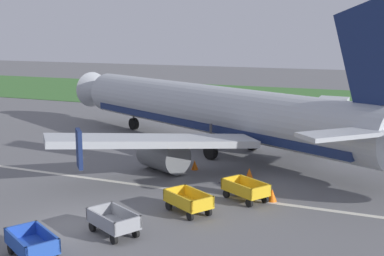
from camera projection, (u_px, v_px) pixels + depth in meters
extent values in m
plane|color=slate|center=(69.00, 226.00, 23.77)|extent=(220.00, 220.00, 0.00)
cube|color=#3D7033|center=(295.00, 99.00, 68.74)|extent=(220.00, 28.00, 0.06)
cube|color=silver|center=(142.00, 185.00, 30.10)|extent=(120.00, 0.36, 0.01)
cylinder|color=#B2B7BC|center=(210.00, 109.00, 39.04)|extent=(28.60, 16.43, 3.70)
cube|color=navy|center=(210.00, 122.00, 39.22)|extent=(25.82, 14.96, 0.56)
cone|color=#B2B7BC|center=(100.00, 91.00, 51.32)|extent=(4.46, 4.66, 3.63)
cube|color=#B2B7BC|center=(155.00, 141.00, 30.74)|extent=(11.39, 10.64, 1.35)
cube|color=navy|center=(79.00, 149.00, 24.44)|extent=(0.89, 0.95, 1.90)
cylinder|color=slate|center=(163.00, 155.00, 32.90)|extent=(3.80, 3.29, 2.10)
cube|color=#B2B7BC|center=(318.00, 113.00, 41.44)|extent=(3.48, 13.15, 1.35)
cylinder|color=slate|center=(294.00, 129.00, 41.61)|extent=(3.80, 3.29, 2.10)
cube|color=navy|center=(380.00, 52.00, 27.87)|extent=(5.53, 2.93, 6.88)
cube|color=#B2B7BC|center=(346.00, 134.00, 26.45)|extent=(4.90, 4.99, 0.24)
cylinder|color=#4C4C51|center=(134.00, 113.00, 47.15)|extent=(0.20, 0.20, 2.04)
cylinder|color=black|center=(134.00, 124.00, 47.34)|extent=(1.19, 0.89, 1.10)
cylinder|color=#4C4C51|center=(211.00, 138.00, 36.06)|extent=(0.20, 0.20, 2.04)
cylinder|color=black|center=(211.00, 152.00, 36.25)|extent=(1.19, 0.89, 1.10)
cylinder|color=#4C4C51|center=(253.00, 130.00, 38.88)|extent=(0.20, 0.20, 2.04)
cylinder|color=black|center=(252.00, 143.00, 39.07)|extent=(1.19, 0.89, 1.10)
cube|color=#234CB2|center=(32.00, 247.00, 20.29)|extent=(2.87, 2.43, 0.08)
cube|color=#234CB2|center=(15.00, 244.00, 19.85)|extent=(2.24, 1.29, 0.55)
cube|color=#234CB2|center=(47.00, 236.00, 20.63)|extent=(2.24, 1.29, 0.55)
cube|color=#234CB2|center=(21.00, 231.00, 21.17)|extent=(0.76, 1.27, 0.55)
cube|color=#234CB2|center=(43.00, 250.00, 19.30)|extent=(0.76, 1.27, 0.55)
cylinder|color=#2D2D33|center=(17.00, 234.00, 21.70)|extent=(0.91, 0.55, 0.08)
cylinder|color=black|center=(11.00, 249.00, 20.73)|extent=(0.46, 0.35, 0.44)
cylinder|color=black|center=(37.00, 242.00, 21.41)|extent=(0.46, 0.35, 0.44)
cube|color=gray|center=(114.00, 224.00, 22.71)|extent=(2.86, 2.37, 0.08)
cube|color=gray|center=(101.00, 221.00, 22.24)|extent=(2.28, 1.21, 0.55)
cube|color=gray|center=(126.00, 214.00, 23.06)|extent=(2.28, 1.21, 0.55)
cube|color=gray|center=(100.00, 211.00, 23.56)|extent=(0.72, 1.30, 0.55)
cube|color=gray|center=(128.00, 225.00, 21.75)|extent=(0.72, 1.30, 0.55)
cylinder|color=#2D2D33|center=(94.00, 214.00, 24.07)|extent=(0.93, 0.52, 0.08)
cylinder|color=black|center=(92.00, 227.00, 23.11)|extent=(0.46, 0.34, 0.44)
cylinder|color=black|center=(114.00, 221.00, 23.82)|extent=(0.46, 0.34, 0.44)
cylinder|color=black|center=(114.00, 239.00, 21.70)|extent=(0.46, 0.34, 0.44)
cylinder|color=black|center=(136.00, 233.00, 22.41)|extent=(0.46, 0.34, 0.44)
cube|color=gold|center=(188.00, 204.00, 25.44)|extent=(2.86, 2.48, 0.08)
cube|color=gold|center=(178.00, 200.00, 25.01)|extent=(2.20, 1.35, 0.55)
cube|color=gold|center=(199.00, 195.00, 25.76)|extent=(2.20, 1.35, 0.55)
cube|color=gold|center=(175.00, 192.00, 26.34)|extent=(0.80, 1.26, 0.55)
cube|color=gold|center=(203.00, 204.00, 24.43)|extent=(0.80, 1.26, 0.55)
cylinder|color=#2D2D33|center=(169.00, 195.00, 26.88)|extent=(0.90, 0.58, 0.08)
cylinder|color=black|center=(169.00, 206.00, 25.91)|extent=(0.46, 0.36, 0.44)
cylinder|color=black|center=(186.00, 201.00, 26.56)|extent=(0.46, 0.36, 0.44)
cylinder|color=black|center=(190.00, 216.00, 24.42)|extent=(0.46, 0.36, 0.44)
cylinder|color=black|center=(208.00, 212.00, 25.07)|extent=(0.46, 0.36, 0.44)
cube|color=gold|center=(245.00, 192.00, 27.33)|extent=(2.86, 2.48, 0.08)
cube|color=gold|center=(236.00, 188.00, 26.90)|extent=(2.20, 1.36, 0.55)
cube|color=gold|center=(254.00, 184.00, 27.65)|extent=(2.20, 1.36, 0.55)
cube|color=gold|center=(231.00, 181.00, 28.23)|extent=(0.80, 1.25, 0.55)
cube|color=gold|center=(261.00, 192.00, 26.32)|extent=(0.80, 1.25, 0.55)
cylinder|color=#2D2D33|center=(224.00, 185.00, 28.77)|extent=(0.90, 0.58, 0.08)
cylinder|color=black|center=(226.00, 194.00, 27.81)|extent=(0.46, 0.36, 0.44)
cylinder|color=black|center=(242.00, 190.00, 28.45)|extent=(0.46, 0.36, 0.44)
cylinder|color=black|center=(249.00, 203.00, 26.31)|extent=(0.46, 0.36, 0.44)
cylinder|color=black|center=(265.00, 199.00, 26.96)|extent=(0.46, 0.36, 0.44)
cone|color=orange|center=(195.00, 165.00, 33.53)|extent=(0.48, 0.48, 0.64)
cone|color=orange|center=(249.00, 173.00, 31.66)|extent=(0.47, 0.47, 0.62)
cone|color=orange|center=(272.00, 195.00, 27.20)|extent=(0.53, 0.53, 0.70)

